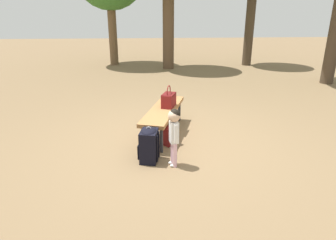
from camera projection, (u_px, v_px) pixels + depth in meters
ground_plane at (174, 145)px, 4.64m from camera, size 40.00×40.00×0.00m
park_bench at (163, 112)px, 4.94m from camera, size 1.65×0.85×0.45m
handbag at (169, 99)px, 4.98m from camera, size 0.36×0.28×0.37m
child_standing at (174, 129)px, 3.85m from camera, size 0.21×0.16×0.80m
backpack_large at (149, 144)px, 4.07m from camera, size 0.34×0.31×0.51m
backpack_small at (170, 134)px, 4.61m from camera, size 0.24×0.25×0.34m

